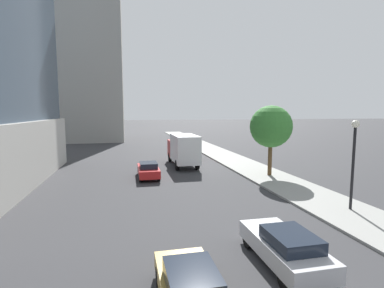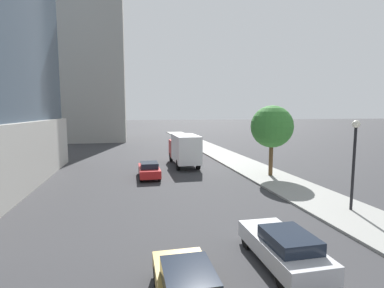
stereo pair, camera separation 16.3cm
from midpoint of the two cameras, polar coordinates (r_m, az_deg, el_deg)
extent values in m
cube|color=gray|center=(25.07, 17.58, -7.27)|extent=(4.34, 120.00, 0.15)
cube|color=#9E9B93|center=(63.82, -19.22, 16.22)|extent=(12.99, 13.38, 34.22)
cube|color=red|center=(60.27, -15.93, 20.18)|extent=(0.90, 0.90, 40.88)
cylinder|color=black|center=(19.26, 29.39, -4.31)|extent=(0.16, 0.16, 4.84)
sphere|color=silver|center=(18.99, 29.82, 3.42)|extent=(0.44, 0.44, 0.44)
cylinder|color=brown|center=(26.98, 15.43, -2.83)|extent=(0.36, 0.36, 3.00)
sphere|color=#387F33|center=(26.68, 15.62, 3.33)|extent=(3.74, 3.74, 3.74)
cube|color=red|center=(26.17, -8.27, -5.19)|extent=(1.76, 4.31, 0.67)
cube|color=#19212D|center=(25.70, -8.24, -4.12)|extent=(1.48, 1.89, 0.47)
cylinder|color=black|center=(27.63, -10.08, -5.21)|extent=(0.22, 0.71, 0.71)
cylinder|color=black|center=(27.72, -6.87, -5.12)|extent=(0.22, 0.71, 0.71)
cylinder|color=black|center=(24.76, -9.83, -6.57)|extent=(0.22, 0.71, 0.71)
cylinder|color=black|center=(24.86, -6.25, -6.46)|extent=(0.22, 0.71, 0.71)
cube|color=#19212D|center=(9.22, -0.11, -24.82)|extent=(1.48, 1.94, 0.50)
cylinder|color=black|center=(10.87, -6.41, -24.44)|extent=(0.22, 0.63, 0.63)
cylinder|color=black|center=(11.10, 2.32, -23.70)|extent=(0.22, 0.63, 0.63)
cube|color=#B7B7BC|center=(12.40, 17.70, -18.96)|extent=(1.86, 4.44, 0.68)
cube|color=#19212D|center=(11.79, 19.01, -17.33)|extent=(1.56, 2.09, 0.47)
cylinder|color=black|center=(13.41, 11.09, -18.11)|extent=(0.22, 0.69, 0.69)
cylinder|color=black|center=(14.09, 17.50, -17.05)|extent=(0.22, 0.69, 0.69)
cylinder|color=black|center=(11.01, 17.85, -24.11)|extent=(0.22, 0.69, 0.69)
cylinder|color=black|center=(11.83, 25.29, -22.15)|extent=(0.22, 0.69, 0.69)
cube|color=#B21E1E|center=(34.04, -2.30, -0.81)|extent=(2.35, 2.08, 1.92)
cube|color=white|center=(30.30, -1.09, -0.87)|extent=(2.35, 5.19, 2.80)
cylinder|color=black|center=(34.04, -4.01, -2.62)|extent=(0.30, 1.07, 1.07)
cylinder|color=black|center=(34.38, -0.60, -2.51)|extent=(0.30, 1.07, 1.07)
cylinder|color=black|center=(29.09, -2.60, -4.17)|extent=(0.30, 1.07, 1.07)
cylinder|color=black|center=(29.49, 1.37, -4.01)|extent=(0.30, 1.07, 1.07)
camera|label=1|loc=(0.08, -89.75, 0.03)|focal=27.08mm
camera|label=2|loc=(0.08, 90.25, -0.03)|focal=27.08mm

